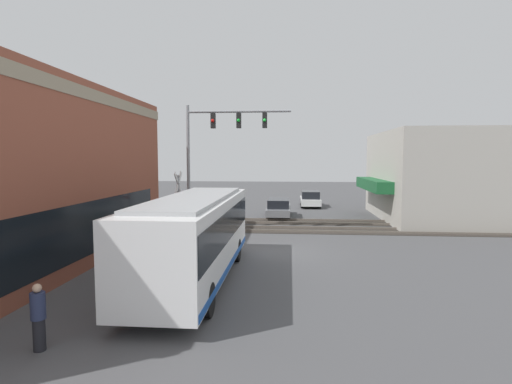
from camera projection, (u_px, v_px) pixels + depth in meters
ground_plane at (276, 252)px, 19.51m from camera, size 120.00×120.00×0.00m
shop_building at (442, 176)px, 29.64m from camera, size 11.58×10.18×6.52m
city_bus at (195, 235)px, 14.73m from camera, size 10.26×2.59×3.17m
traffic_signal_gantry at (217, 140)px, 24.27m from camera, size 0.42×6.38×7.78m
crossing_signal at (178, 198)px, 23.00m from camera, size 1.41×1.18×3.81m
rail_track_near at (279, 230)px, 25.47m from camera, size 2.60×60.00×0.15m
rail_track_far at (280, 222)px, 28.65m from camera, size 2.60×60.00×0.15m
parked_car_grey at (279, 208)px, 31.23m from camera, size 4.85×1.82×1.40m
parked_car_white at (310, 199)px, 37.88m from camera, size 4.69×1.82×1.50m
pedestrian_by_lamp at (38, 317)px, 9.39m from camera, size 0.34×0.34×1.62m
pedestrian_at_crossing at (200, 223)px, 22.98m from camera, size 0.34×0.34×1.62m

